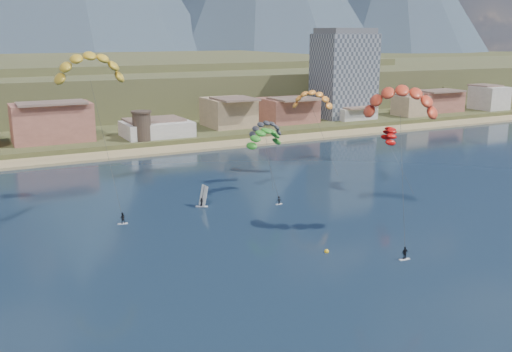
# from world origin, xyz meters

# --- Properties ---
(ground) EXTENTS (2400.00, 2400.00, 0.00)m
(ground) POSITION_xyz_m (0.00, 0.00, 0.00)
(ground) COLOR black
(ground) RESTS_ON ground
(beach) EXTENTS (2200.00, 12.00, 0.90)m
(beach) POSITION_xyz_m (0.00, 106.00, 0.25)
(beach) COLOR tan
(beach) RESTS_ON ground
(land) EXTENTS (2200.00, 900.00, 4.00)m
(land) POSITION_xyz_m (0.00, 560.00, 0.00)
(land) COLOR #4E4D2A
(land) RESTS_ON ground
(foothills) EXTENTS (940.00, 210.00, 18.00)m
(foothills) POSITION_xyz_m (22.39, 232.47, 9.08)
(foothills) COLOR brown
(foothills) RESTS_ON ground
(apartment_tower) EXTENTS (20.00, 16.00, 32.00)m
(apartment_tower) POSITION_xyz_m (85.00, 128.00, 17.82)
(apartment_tower) COLOR gray
(apartment_tower) RESTS_ON ground
(watchtower) EXTENTS (5.82, 5.82, 8.60)m
(watchtower) POSITION_xyz_m (5.00, 114.00, 6.37)
(watchtower) COLOR #47382D
(watchtower) RESTS_ON ground
(kitesurfer_yellow) EXTENTS (13.48, 18.69, 31.24)m
(kitesurfer_yellow) POSITION_xyz_m (-18.70, 63.04, 26.74)
(kitesurfer_yellow) COLOR silver
(kitesurfer_yellow) RESTS_ON ground
(kitesurfer_orange) EXTENTS (14.87, 17.68, 26.54)m
(kitesurfer_orange) POSITION_xyz_m (22.20, 24.37, 22.26)
(kitesurfer_orange) COLOR silver
(kitesurfer_orange) RESTS_ON ground
(kitesurfer_green) EXTENTS (9.42, 11.99, 15.16)m
(kitesurfer_green) POSITION_xyz_m (13.43, 54.48, 12.06)
(kitesurfer_green) COLOR silver
(kitesurfer_green) RESTS_ON ground
(distant_kite_dark) EXTENTS (7.87, 5.82, 15.53)m
(distant_kite_dark) POSITION_xyz_m (17.62, 61.89, 12.63)
(distant_kite_dark) COLOR #262626
(distant_kite_dark) RESTS_ON ground
(distant_kite_orange) EXTENTS (9.55, 9.63, 20.97)m
(distant_kite_orange) POSITION_xyz_m (31.96, 65.93, 17.92)
(distant_kite_orange) COLOR #262626
(distant_kite_orange) RESTS_ON ground
(distant_kite_red) EXTENTS (6.35, 8.03, 14.92)m
(distant_kite_red) POSITION_xyz_m (38.60, 46.48, 11.95)
(distant_kite_red) COLOR #262626
(distant_kite_red) RESTS_ON ground
(windsurfer) EXTENTS (2.56, 2.60, 4.10)m
(windsurfer) POSITION_xyz_m (-1.71, 51.06, 1.30)
(windsurfer) COLOR silver
(windsurfer) RESTS_ON ground
(buoy) EXTENTS (0.72, 0.72, 0.72)m
(buoy) POSITION_xyz_m (6.07, 20.48, 0.12)
(buoy) COLOR yellow
(buoy) RESTS_ON ground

